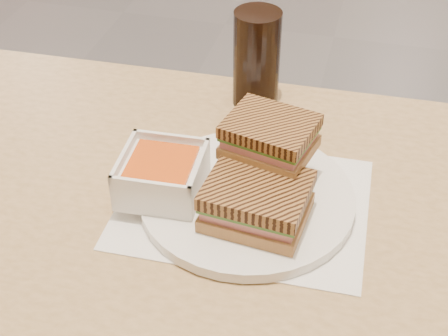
% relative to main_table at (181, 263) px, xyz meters
% --- Properties ---
extents(main_table, '(1.22, 0.73, 0.75)m').
position_rel_main_table_xyz_m(main_table, '(0.00, 0.00, 0.00)').
color(main_table, tan).
rests_on(main_table, ground).
extents(tray_liner, '(0.34, 0.27, 0.00)m').
position_rel_main_table_xyz_m(tray_liner, '(0.09, 0.03, 0.11)').
color(tray_liner, white).
rests_on(tray_liner, main_table).
extents(plate, '(0.29, 0.29, 0.02)m').
position_rel_main_table_xyz_m(plate, '(0.09, 0.03, 0.12)').
color(plate, white).
rests_on(plate, tray_liner).
extents(soup_bowl, '(0.11, 0.11, 0.06)m').
position_rel_main_table_xyz_m(soup_bowl, '(-0.02, 0.01, 0.16)').
color(soup_bowl, white).
rests_on(soup_bowl, plate).
extents(panini_lower, '(0.14, 0.12, 0.06)m').
position_rel_main_table_xyz_m(panini_lower, '(0.11, -0.01, 0.16)').
color(panini_lower, '#B97D45').
rests_on(panini_lower, plate).
extents(panini_upper, '(0.13, 0.12, 0.05)m').
position_rel_main_table_xyz_m(panini_upper, '(0.11, 0.07, 0.21)').
color(panini_upper, '#B97D45').
rests_on(panini_upper, panini_lower).
extents(cola_glass, '(0.08, 0.08, 0.16)m').
position_rel_main_table_xyz_m(cola_glass, '(0.05, 0.28, 0.20)').
color(cola_glass, black).
rests_on(cola_glass, main_table).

